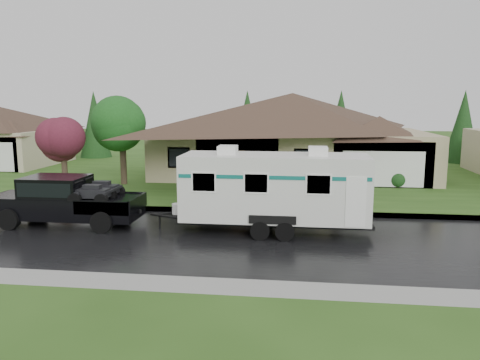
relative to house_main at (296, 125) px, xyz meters
name	(u,v)px	position (x,y,z in m)	size (l,w,h in m)	color
ground	(238,225)	(-2.29, -13.84, -3.59)	(140.00, 140.00, 0.00)	#2B4F18
road	(232,239)	(-2.29, -15.84, -3.59)	(140.00, 8.00, 0.01)	black
curb	(244,211)	(-2.29, -11.59, -3.52)	(140.00, 0.50, 0.15)	gray
lawn	(264,172)	(-2.29, 1.16, -3.52)	(140.00, 26.00, 0.15)	#2B4F18
house_main	(296,125)	(0.00, 0.00, 0.00)	(19.44, 10.80, 6.90)	tan
tree_left_green	(122,124)	(-10.45, -5.47, 0.25)	(3.22, 3.22, 5.32)	#382B1E
tree_red	(63,141)	(-12.96, -7.95, -0.61)	(2.47, 2.47, 4.09)	#382B1E
shrub_row	(290,177)	(-0.29, -4.54, -2.94)	(13.60, 1.00, 1.00)	#143814
pickup_truck	(64,199)	(-9.57, -14.63, -2.49)	(6.19, 2.35, 2.06)	black
travel_trailer	(274,187)	(-0.75, -14.63, -1.78)	(7.63, 2.68, 3.42)	silver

